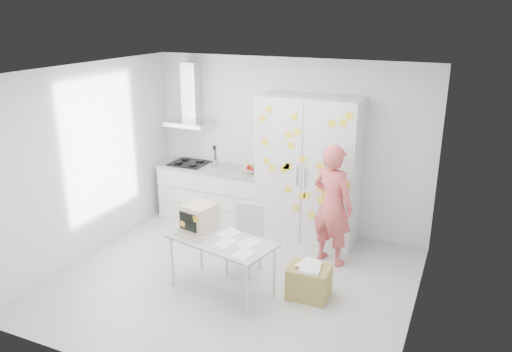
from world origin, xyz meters
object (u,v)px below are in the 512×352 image
at_px(chair, 246,234).
at_px(cardboard_box, 309,281).
at_px(person, 332,205).
at_px(desk, 207,227).

relative_size(chair, cardboard_box, 1.83).
relative_size(person, desk, 1.19).
xyz_separation_m(desk, chair, (0.29, 0.52, -0.27)).
height_order(person, cardboard_box, person).
xyz_separation_m(person, cardboard_box, (0.02, -0.99, -0.64)).
xyz_separation_m(chair, cardboard_box, (0.99, -0.30, -0.32)).
bearing_deg(chair, cardboard_box, -16.66).
bearing_deg(cardboard_box, chair, 163.28).
bearing_deg(desk, person, 55.87).
distance_m(person, cardboard_box, 1.18).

